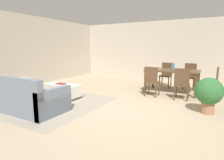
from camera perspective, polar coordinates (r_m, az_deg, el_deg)
The scene contains 15 objects.
ground_plane at distance 4.69m, azimuth 3.21°, elevation -8.76°, with size 10.80×10.80×0.00m, color tan.
wall_back at distance 9.21m, azimuth 17.15°, elevation 8.48°, with size 9.00×0.12×2.70m, color #BCB2A0.
wall_left at distance 7.85m, azimuth -26.18°, elevation 7.77°, with size 0.12×11.00×2.70m, color #BCB2A0.
area_rug at distance 5.52m, azimuth -19.12°, elevation -6.38°, with size 3.00×2.80×0.01m, color gray.
couch at distance 5.04m, azimuth -25.18°, elevation -4.91°, with size 2.07×0.96×0.86m.
ottoman_table at distance 5.89m, azimuth -14.63°, elevation -2.87°, with size 1.13×0.49×0.40m.
dining_table at distance 6.57m, azimuth 17.71°, elevation 2.17°, with size 1.66×0.99×0.76m.
dining_chair_near_left at distance 5.87m, azimuth 11.83°, elevation 0.05°, with size 0.41×0.41×0.92m.
dining_chair_near_right at distance 5.69m, azimuth 20.29°, elevation -0.64°, with size 0.42×0.42×0.92m.
dining_chair_far_left at distance 7.49m, azimuth 15.99°, elevation 1.95°, with size 0.42×0.42×0.92m.
dining_chair_far_right at distance 7.40m, azimuth 22.35°, elevation 1.51°, with size 0.41×0.41×0.92m.
dining_chair_head_east at distance 6.44m, azimuth 28.18°, elevation -0.06°, with size 0.42×0.42×0.92m.
vase_centerpiece at distance 6.52m, azimuth 17.86°, elevation 3.84°, with size 0.10×0.10×0.22m, color slate.
book_on_ottoman at distance 5.87m, azimuth -15.18°, elevation -1.07°, with size 0.26×0.20×0.03m, color maroon.
potted_plant at distance 4.80m, azimuth 27.10°, elevation -3.37°, with size 0.61×0.61×0.83m.
Camera 1 is at (1.93, -4.01, 1.49)m, focal length 30.41 mm.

